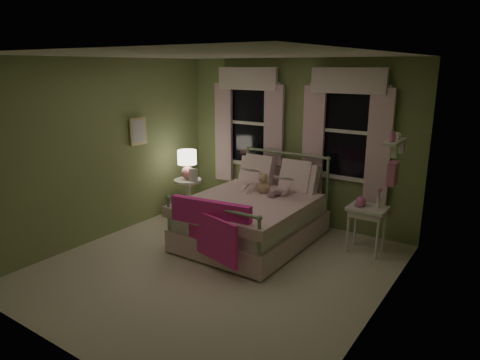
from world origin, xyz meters
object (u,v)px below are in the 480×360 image
Objects in this scene: bed at (254,216)px; nightstand_left at (188,193)px; child_left at (253,168)px; teddy_bear at (263,185)px; table_lamp at (187,162)px; child_right at (286,177)px; nightstand_right at (367,214)px.

nightstand_left is (-1.47, 0.27, 0.03)m from bed.
child_left reaches higher than teddy_bear.
nightstand_left is at bearing 0.00° from table_lamp.
bed is 2.55× the size of child_left.
teddy_bear is at bearing -0.09° from table_lamp.
child_left is at bearing 7.48° from table_lamp.
child_right is at bearing 5.10° from table_lamp.
teddy_bear is at bearing 90.00° from bed.
child_left reaches higher than nightstand_left.
child_left is 0.56m from child_right.
nightstand_right is at bearing 20.18° from bed.
nightstand_left and nightstand_right have the same top height.
child_right reaches higher than table_lamp.
child_right is 1.05× the size of nightstand_left.
child_left is at bearing 123.60° from bed.
nightstand_right is (1.75, 0.12, -0.42)m from child_left.
nightstand_left is 2.96m from nightstand_right.
table_lamp is 0.75× the size of nightstand_right.
table_lamp is at bearing -174.64° from nightstand_right.
bed is 1.58m from nightstand_right.
teddy_bear is at bearing 131.69° from child_left.
child_left is 1.18× the size of child_right.
teddy_bear is at bearing -169.30° from nightstand_right.
child_right is at bearing 56.40° from bed.
nightstand_right is (2.94, 0.28, 0.13)m from nightstand_left.
child_left is 1.32m from nightstand_left.
teddy_bear reaches higher than nightstand_right.
bed reaches higher than nightstand_right.
teddy_bear is (0.28, -0.16, -0.18)m from child_left.
nightstand_left is at bearing 22.13° from child_right.
child_left is at bearing -176.09° from nightstand_right.
child_right is at bearing 5.10° from nightstand_left.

